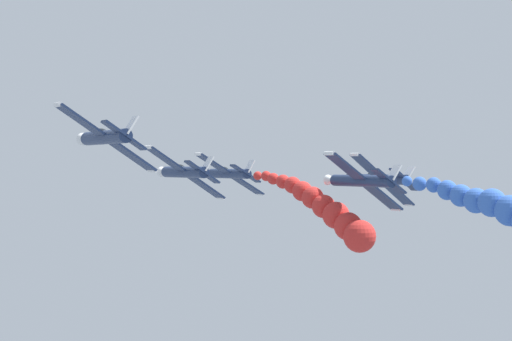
# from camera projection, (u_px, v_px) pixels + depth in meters

# --- Properties ---
(airplane_lead) EXTENTS (8.46, 10.35, 5.09)m
(airplane_lead) POSITION_uv_depth(u_px,v_px,m) (228.00, 173.00, 105.07)
(airplane_lead) COLOR navy
(smoke_trail_lead) EXTENTS (3.08, 20.10, 7.38)m
(smoke_trail_lead) POSITION_uv_depth(u_px,v_px,m) (331.00, 213.00, 87.16)
(smoke_trail_lead) COLOR red
(airplane_left_inner) EXTENTS (8.24, 10.35, 5.46)m
(airplane_left_inner) POSITION_uv_depth(u_px,v_px,m) (184.00, 172.00, 89.80)
(airplane_left_inner) COLOR navy
(airplane_right_inner) EXTENTS (7.86, 10.35, 6.03)m
(airplane_right_inner) POSITION_uv_depth(u_px,v_px,m) (380.00, 179.00, 100.26)
(airplane_right_inner) COLOR navy
(airplane_left_outer) EXTENTS (8.09, 10.35, 5.70)m
(airplane_left_outer) POSITION_uv_depth(u_px,v_px,m) (361.00, 181.00, 84.63)
(airplane_left_outer) COLOR navy
(airplane_right_outer) EXTENTS (8.21, 10.35, 5.51)m
(airplane_right_outer) POSITION_uv_depth(u_px,v_px,m) (105.00, 137.00, 71.86)
(airplane_right_outer) COLOR navy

